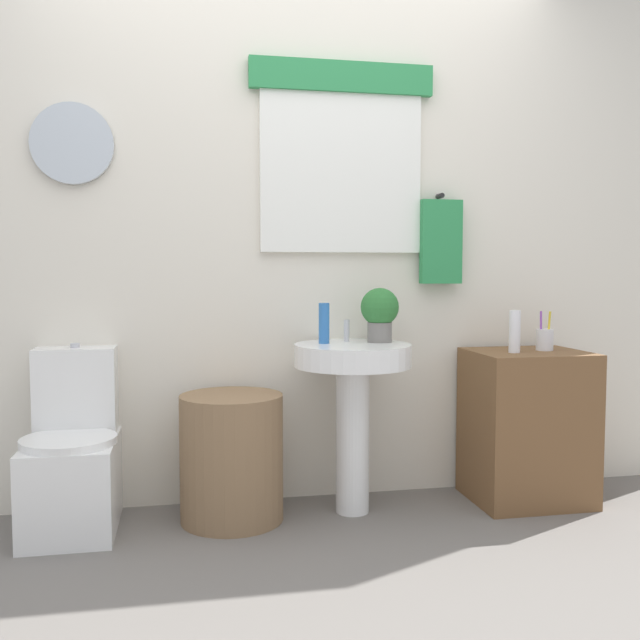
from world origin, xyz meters
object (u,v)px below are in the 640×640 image
(soap_bottle, at_px, (324,323))
(potted_plant, at_px, (380,311))
(toothbrush_cup, at_px, (545,339))
(wooden_cabinet, at_px, (527,426))
(toilet, at_px, (73,460))
(pedestal_sink, at_px, (353,385))
(laundry_hamper, at_px, (232,458))
(lotion_bottle, at_px, (515,331))

(soap_bottle, distance_m, potted_plant, 0.26)
(toothbrush_cup, bearing_deg, soap_bottle, 178.37)
(wooden_cabinet, height_order, toothbrush_cup, toothbrush_cup)
(potted_plant, relative_size, toothbrush_cup, 1.33)
(potted_plant, bearing_deg, toothbrush_cup, -2.87)
(toilet, xyz_separation_m, pedestal_sink, (1.20, -0.04, 0.29))
(laundry_hamper, distance_m, toothbrush_cup, 1.55)
(pedestal_sink, distance_m, potted_plant, 0.36)
(laundry_hamper, height_order, pedestal_sink, pedestal_sink)
(wooden_cabinet, xyz_separation_m, potted_plant, (-0.70, 0.06, 0.54))
(wooden_cabinet, distance_m, potted_plant, 0.89)
(toilet, distance_m, wooden_cabinet, 2.04)
(pedestal_sink, xyz_separation_m, soap_bottle, (-0.12, 0.05, 0.27))
(laundry_hamper, xyz_separation_m, potted_plant, (0.68, 0.06, 0.62))
(laundry_hamper, bearing_deg, pedestal_sink, 0.00)
(pedestal_sink, xyz_separation_m, potted_plant, (0.14, 0.06, 0.32))
(potted_plant, height_order, toothbrush_cup, potted_plant)
(toilet, distance_m, soap_bottle, 1.22)
(soap_bottle, bearing_deg, lotion_bottle, -5.89)
(toilet, bearing_deg, wooden_cabinet, -1.06)
(toilet, bearing_deg, soap_bottle, 0.66)
(toilet, xyz_separation_m, potted_plant, (1.34, 0.02, 0.61))
(soap_bottle, bearing_deg, wooden_cabinet, -2.97)
(wooden_cabinet, bearing_deg, toilet, 178.94)
(potted_plant, distance_m, toothbrush_cup, 0.81)
(wooden_cabinet, xyz_separation_m, toothbrush_cup, (0.09, 0.02, 0.41))
(potted_plant, bearing_deg, laundry_hamper, -174.94)
(toothbrush_cup, bearing_deg, pedestal_sink, -178.77)
(potted_plant, bearing_deg, wooden_cabinet, -4.87)
(wooden_cabinet, relative_size, potted_plant, 2.87)
(pedestal_sink, relative_size, potted_plant, 3.08)
(soap_bottle, xyz_separation_m, lotion_bottle, (0.87, -0.09, -0.04))
(pedestal_sink, xyz_separation_m, toothbrush_cup, (0.94, 0.02, 0.19))
(laundry_hamper, height_order, soap_bottle, soap_bottle)
(laundry_hamper, distance_m, lotion_bottle, 1.40)
(pedestal_sink, distance_m, soap_bottle, 0.30)
(lotion_bottle, bearing_deg, potted_plant, 170.73)
(pedestal_sink, relative_size, lotion_bottle, 3.90)
(pedestal_sink, bearing_deg, soap_bottle, 157.38)
(toothbrush_cup, bearing_deg, toilet, 179.53)
(pedestal_sink, height_order, toothbrush_cup, toothbrush_cup)
(lotion_bottle, bearing_deg, pedestal_sink, 176.96)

